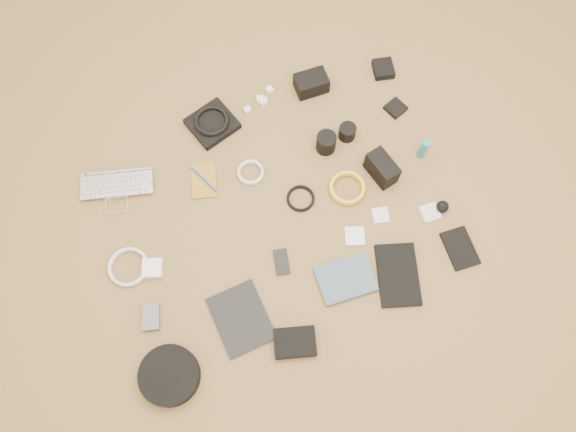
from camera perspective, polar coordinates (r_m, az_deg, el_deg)
name	(u,v)px	position (r m, az deg, el deg)	size (l,w,h in m)	color
laptop	(117,194)	(2.27, -16.96, 2.15)	(0.28, 0.20, 0.02)	silver
headphone_pouch	(212,124)	(2.32, -7.70, 9.28)	(0.17, 0.16, 0.03)	black
headphones	(212,121)	(2.30, -7.78, 9.58)	(0.14, 0.14, 0.02)	black
charger_a	(247,110)	(2.35, -4.14, 10.67)	(0.03, 0.03, 0.02)	white
charger_b	(260,100)	(2.37, -2.84, 11.71)	(0.03, 0.03, 0.03)	white
charger_c	(270,90)	(2.39, -1.87, 12.65)	(0.03, 0.03, 0.03)	white
charger_d	(264,102)	(2.36, -2.46, 11.54)	(0.03, 0.03, 0.03)	white
dslr_camera	(311,83)	(2.38, 2.38, 13.32)	(0.13, 0.09, 0.08)	black
lens_pouch	(383,69)	(2.48, 9.65, 14.52)	(0.08, 0.09, 0.03)	black
notebook_olive	(204,180)	(2.22, -8.54, 3.61)	(0.10, 0.15, 0.01)	olive
pen_blue	(204,179)	(2.22, -8.57, 3.70)	(0.01, 0.01, 0.14)	#143DA7
cable_white_a	(251,173)	(2.22, -3.81, 4.37)	(0.11, 0.11, 0.01)	silver
lens_a	(326,143)	(2.24, 3.89, 7.45)	(0.08, 0.08, 0.08)	black
lens_b	(347,132)	(2.28, 6.04, 8.48)	(0.07, 0.07, 0.06)	black
card_reader	(395,108)	(2.39, 10.86, 10.72)	(0.07, 0.07, 0.02)	black
power_brick	(153,269)	(2.12, -13.60, -5.21)	(0.07, 0.07, 0.03)	white
cable_white_b	(129,267)	(2.16, -15.86, -5.05)	(0.15, 0.15, 0.01)	silver
cable_black	(301,199)	(2.17, 1.29, 1.75)	(0.11, 0.11, 0.01)	black
cable_yellow	(347,189)	(2.19, 6.02, 2.76)	(0.14, 0.14, 0.02)	yellow
flash	(382,168)	(2.20, 9.51, 4.80)	(0.07, 0.13, 0.10)	black
lens_cleaner	(423,149)	(2.27, 13.58, 6.63)	(0.03, 0.03, 0.10)	teal
battery_charger	(151,317)	(2.08, -13.74, -9.97)	(0.06, 0.09, 0.03)	#555459
tablet	(241,319)	(2.04, -4.78, -10.34)	(0.18, 0.24, 0.01)	black
phone	(282,262)	(2.08, -0.66, -4.68)	(0.05, 0.10, 0.01)	black
filter_case_left	(355,236)	(2.13, 6.79, -2.06)	(0.07, 0.07, 0.01)	silver
filter_case_mid	(381,215)	(2.17, 9.39, 0.08)	(0.06, 0.06, 0.01)	silver
filter_case_right	(430,212)	(2.21, 14.23, 0.35)	(0.07, 0.07, 0.01)	silver
air_blower	(443,207)	(2.22, 15.43, 0.92)	(0.05, 0.05, 0.05)	black
headphone_case	(170,376)	(2.02, -11.94, -15.58)	(0.21, 0.21, 0.06)	black
drive_case	(295,342)	(2.01, 0.69, -12.73)	(0.15, 0.10, 0.04)	black
paperback	(353,299)	(2.06, 6.62, -8.34)	(0.15, 0.20, 0.02)	#3E5469
notebook_black_a	(398,275)	(2.11, 11.10, -5.89)	(0.15, 0.24, 0.02)	black
notebook_black_b	(460,248)	(2.19, 17.07, -3.16)	(0.10, 0.15, 0.01)	black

